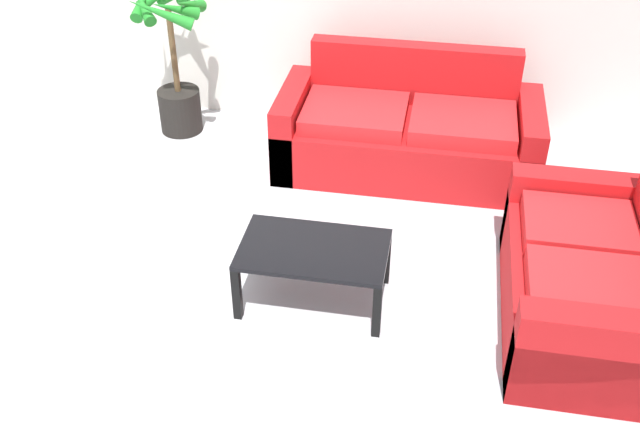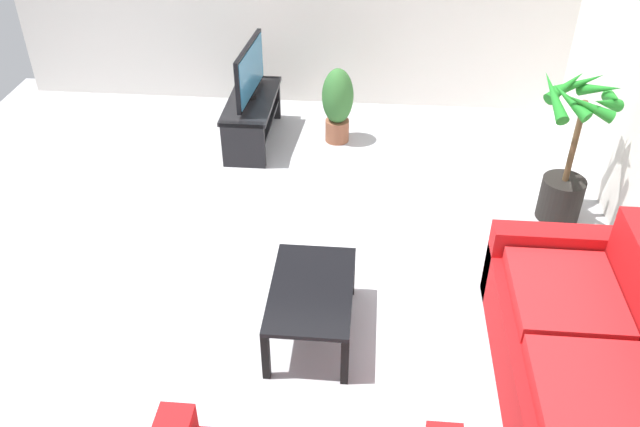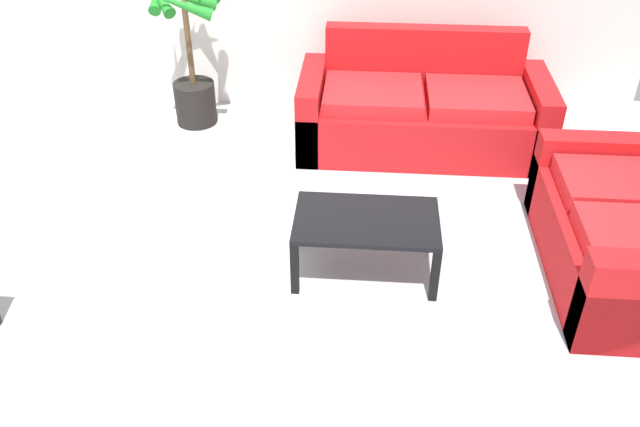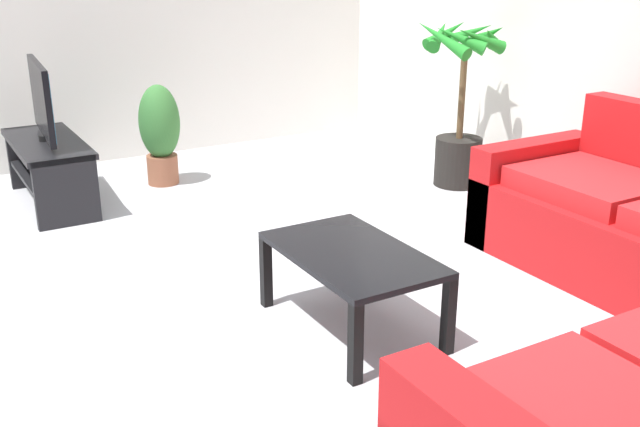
{
  "view_description": "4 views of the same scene",
  "coord_description": "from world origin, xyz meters",
  "px_view_note": "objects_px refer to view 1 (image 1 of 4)",
  "views": [
    {
      "loc": [
        1.32,
        -2.86,
        3.12
      ],
      "look_at": [
        0.68,
        0.57,
        0.67
      ],
      "focal_mm": 41.64,
      "sensor_mm": 36.0,
      "label": 1
    },
    {
      "loc": [
        3.89,
        0.93,
        3.31
      ],
      "look_at": [
        0.15,
        0.6,
        0.66
      ],
      "focal_mm": 37.17,
      "sensor_mm": 36.0,
      "label": 2
    },
    {
      "loc": [
        0.62,
        -2.78,
        2.78
      ],
      "look_at": [
        0.36,
        0.45,
        0.52
      ],
      "focal_mm": 37.81,
      "sensor_mm": 36.0,
      "label": 3
    },
    {
      "loc": [
        3.34,
        -1.16,
        1.74
      ],
      "look_at": [
        0.23,
        0.65,
        0.45
      ],
      "focal_mm": 41.59,
      "sensor_mm": 36.0,
      "label": 4
    }
  ],
  "objects_px": {
    "couch_main": "(408,134)",
    "couch_loveseat": "(592,282)",
    "potted_palm": "(175,69)",
    "coffee_table": "(314,255)"
  },
  "relations": [
    {
      "from": "couch_main",
      "to": "couch_loveseat",
      "type": "xyz_separation_m",
      "value": [
        1.22,
        -1.59,
        -0.0
      ]
    },
    {
      "from": "couch_main",
      "to": "potted_palm",
      "type": "distance_m",
      "value": 2.0
    },
    {
      "from": "couch_main",
      "to": "coffee_table",
      "type": "height_order",
      "value": "couch_main"
    },
    {
      "from": "couch_main",
      "to": "potted_palm",
      "type": "relative_size",
      "value": 1.57
    },
    {
      "from": "couch_main",
      "to": "couch_loveseat",
      "type": "height_order",
      "value": "same"
    },
    {
      "from": "couch_main",
      "to": "coffee_table",
      "type": "xyz_separation_m",
      "value": [
        -0.42,
        -1.69,
        0.05
      ]
    },
    {
      "from": "couch_loveseat",
      "to": "coffee_table",
      "type": "relative_size",
      "value": 1.69
    },
    {
      "from": "coffee_table",
      "to": "potted_palm",
      "type": "relative_size",
      "value": 0.7
    },
    {
      "from": "couch_loveseat",
      "to": "couch_main",
      "type": "bearing_deg",
      "value": 127.41
    },
    {
      "from": "potted_palm",
      "to": "couch_loveseat",
      "type": "bearing_deg",
      "value": -30.07
    }
  ]
}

